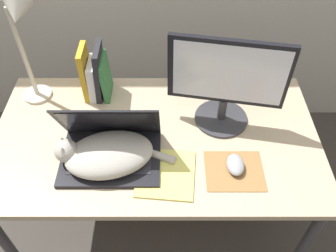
{
  "coord_description": "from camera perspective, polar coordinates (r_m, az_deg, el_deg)",
  "views": [
    {
      "loc": [
        0.05,
        -0.62,
        1.86
      ],
      "look_at": [
        0.06,
        0.34,
        0.83
      ],
      "focal_mm": 38.0,
      "sensor_mm": 36.0,
      "label": 1
    }
  ],
  "objects": [
    {
      "name": "book_row",
      "position": [
        1.66,
        -11.69,
        8.01
      ],
      "size": [
        0.12,
        0.15,
        0.26
      ],
      "color": "gold",
      "rests_on": "desk"
    },
    {
      "name": "external_monitor",
      "position": [
        1.45,
        9.23,
        7.04
      ],
      "size": [
        0.47,
        0.23,
        0.41
      ],
      "color": "#333338",
      "rests_on": "desk"
    },
    {
      "name": "laptop",
      "position": [
        1.42,
        -9.35,
        -3.41
      ],
      "size": [
        0.39,
        0.28,
        0.26
      ],
      "color": "black",
      "rests_on": "desk"
    },
    {
      "name": "desk",
      "position": [
        1.56,
        -2.08,
        -3.24
      ],
      "size": [
        1.38,
        0.76,
        0.73
      ],
      "color": "tan",
      "rests_on": "ground_plane"
    },
    {
      "name": "computer_mouse",
      "position": [
        1.41,
        10.64,
        -6.08
      ],
      "size": [
        0.07,
        0.1,
        0.04
      ],
      "color": "#99999E",
      "rests_on": "mousepad"
    },
    {
      "name": "desk_lamp",
      "position": [
        1.56,
        -22.65,
        13.56
      ],
      "size": [
        0.17,
        0.17,
        0.52
      ],
      "color": "beige",
      "rests_on": "desk"
    },
    {
      "name": "notepad",
      "position": [
        1.38,
        -0.48,
        -7.62
      ],
      "size": [
        0.24,
        0.25,
        0.01
      ],
      "color": "#E5DB6B",
      "rests_on": "desk"
    },
    {
      "name": "cat",
      "position": [
        1.39,
        -10.04,
        -4.46
      ],
      "size": [
        0.47,
        0.29,
        0.13
      ],
      "color": "#B2ADA3",
      "rests_on": "desk"
    },
    {
      "name": "mousepad",
      "position": [
        1.42,
        10.46,
        -7.04
      ],
      "size": [
        0.23,
        0.19,
        0.0
      ],
      "color": "olive",
      "rests_on": "desk"
    }
  ]
}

